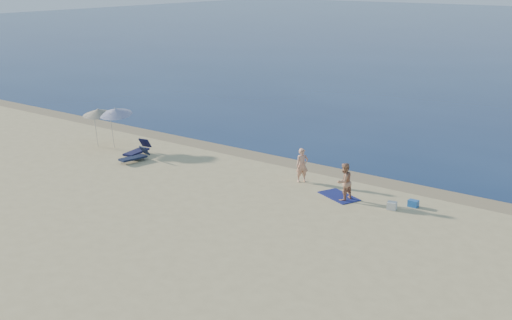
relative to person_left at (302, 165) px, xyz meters
The scene contains 10 objects.
wet_sand_strip 2.89m from the person_left, 123.78° to the left, with size 240.00×1.60×0.00m, color #847254.
person_left is the anchor object (origin of this frame).
person_right 3.03m from the person_left, 19.99° to the right, with size 0.82×0.64×1.69m, color #B0795C.
beach_towel 2.71m from the person_left, 17.32° to the right, with size 1.88×1.05×0.03m, color #101450.
white_bag 5.17m from the person_left, ahead, with size 0.38×0.33×0.33m, color silver.
blue_cooler 5.70m from the person_left, ahead, with size 0.42×0.30×0.30m, color #1F57A8.
umbrella_near 11.90m from the person_left, behind, with size 2.46×2.47×2.43m.
umbrella_far 12.92m from the person_left, behind, with size 2.21×2.22×2.32m.
lounger_left 9.77m from the person_left, behind, with size 0.91×1.91×0.81m.
lounger_right 9.24m from the person_left, 164.60° to the right, with size 0.83×1.73×0.73m.
Camera 1 is at (17.19, -7.58, 9.78)m, focal length 45.00 mm.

